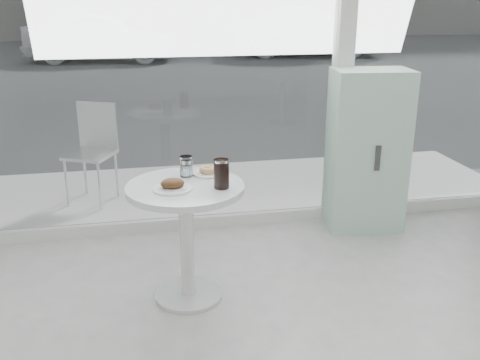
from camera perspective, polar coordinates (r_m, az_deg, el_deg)
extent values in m
cube|color=silver|center=(4.58, -0.64, -4.09)|extent=(5.00, 0.12, 0.10)
cube|color=silver|center=(4.48, 11.06, 14.22)|extent=(0.14, 0.14, 3.00)
cube|color=white|center=(4.17, -11.51, 12.48)|extent=(3.21, 0.02, 2.60)
cube|color=white|center=(4.82, 19.78, 12.61)|extent=(1.41, 0.02, 2.60)
cylinder|color=silver|center=(3.56, -5.47, -12.04)|extent=(0.44, 0.44, 0.03)
cylinder|color=silver|center=(3.40, -5.66, -6.90)|extent=(0.09, 0.09, 0.70)
cylinder|color=white|center=(3.25, -5.88, -0.87)|extent=(0.72, 0.72, 0.04)
cube|color=silver|center=(5.32, -2.19, -1.01)|extent=(5.60, 1.60, 0.05)
cube|color=#383838|center=(17.26, -8.63, 12.69)|extent=(40.00, 24.00, 0.00)
cube|color=#A1CDB6|center=(4.48, 13.35, 3.05)|extent=(0.65, 0.48, 1.31)
cube|color=#333333|center=(4.29, 14.48, 2.27)|extent=(0.04, 0.02, 0.20)
cylinder|color=silver|center=(5.03, -18.03, -0.26)|extent=(0.02, 0.02, 0.43)
cylinder|color=silver|center=(4.87, -14.74, -0.57)|extent=(0.02, 0.02, 0.43)
cylinder|color=silver|center=(5.30, -16.21, 0.88)|extent=(0.02, 0.02, 0.43)
cylinder|color=silver|center=(5.14, -13.03, 0.62)|extent=(0.02, 0.02, 0.43)
cube|color=silver|center=(5.02, -15.73, 2.63)|extent=(0.51, 0.51, 0.03)
cube|color=silver|center=(5.11, -14.97, 5.70)|extent=(0.36, 0.18, 0.43)
imported|color=white|center=(16.66, -14.73, 14.60)|extent=(4.50, 2.36, 1.46)
imported|color=#A7A9AE|center=(17.72, 7.20, 15.38)|extent=(4.81, 2.36, 1.52)
cylinder|color=white|center=(3.17, -7.19, -0.94)|extent=(0.23, 0.23, 0.01)
cube|color=white|center=(3.16, -6.83, -0.81)|extent=(0.11, 0.10, 0.00)
ellipsoid|color=#33190E|center=(3.16, -7.22, -0.36)|extent=(0.14, 0.11, 0.06)
ellipsoid|color=#33190E|center=(3.18, -6.61, -0.29)|extent=(0.07, 0.06, 0.04)
cylinder|color=white|center=(3.42, -3.42, 0.70)|extent=(0.19, 0.19, 0.01)
torus|color=tan|center=(3.41, -3.43, 1.11)|extent=(0.11, 0.11, 0.04)
cylinder|color=white|center=(3.38, -5.75, 1.47)|extent=(0.08, 0.08, 0.13)
cylinder|color=white|center=(3.39, -5.74, 1.04)|extent=(0.07, 0.07, 0.07)
cylinder|color=white|center=(3.38, -5.69, 1.29)|extent=(0.07, 0.07, 0.11)
cylinder|color=white|center=(3.39, -5.68, 0.93)|extent=(0.06, 0.06, 0.06)
cylinder|color=white|center=(3.15, -2.00, 0.67)|extent=(0.09, 0.09, 0.17)
cylinder|color=black|center=(3.15, -2.00, 0.54)|extent=(0.08, 0.08, 0.16)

